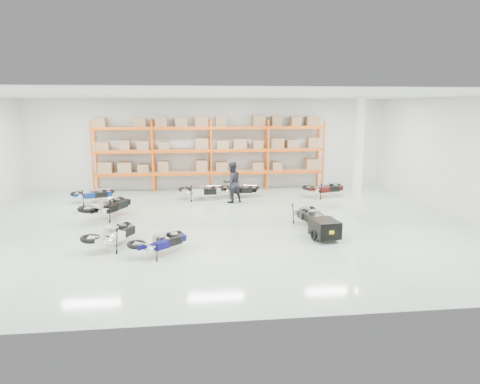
{
  "coord_description": "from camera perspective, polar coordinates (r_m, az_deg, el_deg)",
  "views": [
    {
      "loc": [
        -0.99,
        -14.68,
        4.16
      ],
      "look_at": [
        0.75,
        0.34,
        1.1
      ],
      "focal_mm": 32.0,
      "sensor_mm": 36.0,
      "label": 1
    }
  ],
  "objects": [
    {
      "name": "moto_blue_centre",
      "position": [
        12.39,
        -10.57,
        -6.02
      ],
      "size": [
        1.71,
        1.62,
        1.02
      ],
      "primitive_type": null,
      "rotation": [
        0.0,
        -0.09,
        2.27
      ],
      "color": "#0B074E",
      "rests_on": "ground"
    },
    {
      "name": "person_back",
      "position": [
        18.57,
        -1.07,
        1.3
      ],
      "size": [
        1.06,
        0.96,
        1.78
      ],
      "primitive_type": "imported",
      "rotation": [
        0.0,
        0.0,
        3.54
      ],
      "color": "black",
      "rests_on": "ground"
    },
    {
      "name": "moto_silver_left",
      "position": [
        13.32,
        -16.54,
        -4.82
      ],
      "size": [
        1.6,
        1.97,
        1.14
      ],
      "primitive_type": null,
      "rotation": [
        0.0,
        -0.09,
        2.66
      ],
      "color": "silver",
      "rests_on": "ground"
    },
    {
      "name": "moto_touring_right",
      "position": [
        15.14,
        9.41,
        -2.63
      ],
      "size": [
        1.06,
        1.79,
        1.1
      ],
      "primitive_type": null,
      "rotation": [
        0.0,
        -0.09,
        0.13
      ],
      "color": "black",
      "rests_on": "ground"
    },
    {
      "name": "moto_back_b",
      "position": [
        19.26,
        -5.13,
        0.56
      ],
      "size": [
        1.8,
        0.95,
        1.14
      ],
      "primitive_type": null,
      "rotation": [
        0.0,
        -0.09,
        1.61
      ],
      "color": "silver",
      "rests_on": "ground"
    },
    {
      "name": "moto_back_d",
      "position": [
        20.13,
        11.23,
        0.85
      ],
      "size": [
        1.91,
        1.27,
        1.14
      ],
      "primitive_type": null,
      "rotation": [
        0.0,
        -0.09,
        1.81
      ],
      "color": "#430D0D",
      "rests_on": "ground"
    },
    {
      "name": "moto_back_c",
      "position": [
        19.69,
        -0.05,
        0.69
      ],
      "size": [
        1.66,
        0.92,
        1.03
      ],
      "primitive_type": null,
      "rotation": [
        0.0,
        -0.09,
        1.49
      ],
      "color": "black",
      "rests_on": "ground"
    },
    {
      "name": "pallet_rack",
      "position": [
        21.24,
        -3.93,
        6.27
      ],
      "size": [
        11.28,
        0.98,
        3.62
      ],
      "color": "#F0560C",
      "rests_on": "ground"
    },
    {
      "name": "trailer",
      "position": [
        13.7,
        11.22,
        -4.8
      ],
      "size": [
        0.86,
        1.58,
        0.65
      ],
      "rotation": [
        0.0,
        0.0,
        0.15
      ],
      "color": "black",
      "rests_on": "ground"
    },
    {
      "name": "moto_black_far_left",
      "position": [
        16.76,
        -17.19,
        -1.32
      ],
      "size": [
        1.85,
        2.21,
        1.28
      ],
      "primitive_type": null,
      "rotation": [
        0.0,
        -0.09,
        2.61
      ],
      "color": "black",
      "rests_on": "ground"
    },
    {
      "name": "moto_back_a",
      "position": [
        19.68,
        -19.01,
        0.05
      ],
      "size": [
        1.75,
        1.2,
        1.03
      ],
      "primitive_type": null,
      "rotation": [
        0.0,
        -0.09,
        1.85
      ],
      "color": "navy",
      "rests_on": "ground"
    },
    {
      "name": "structural_column",
      "position": [
        16.5,
        15.52,
        4.38
      ],
      "size": [
        0.25,
        0.25,
        4.5
      ],
      "primitive_type": "cube",
      "color": "white",
      "rests_on": "ground"
    },
    {
      "name": "room",
      "position": [
        14.84,
        -2.73,
        4.03
      ],
      "size": [
        18.0,
        18.0,
        18.0
      ],
      "color": "#ADC0AD",
      "rests_on": "ground"
    }
  ]
}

